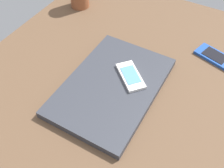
# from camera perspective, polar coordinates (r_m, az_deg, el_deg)

# --- Properties ---
(desk_surface) EXTENTS (1.20, 0.80, 0.03)m
(desk_surface) POSITION_cam_1_polar(r_m,az_deg,el_deg) (0.68, -3.90, -5.88)
(desk_surface) COLOR brown
(desk_surface) RESTS_ON ground
(laptop_closed) EXTENTS (0.35, 0.23, 0.02)m
(laptop_closed) POSITION_cam_1_polar(r_m,az_deg,el_deg) (0.70, 0.00, -0.52)
(laptop_closed) COLOR #33353D
(laptop_closed) RESTS_ON desk_surface
(cell_phone_on_laptop) EXTENTS (0.11, 0.11, 0.01)m
(cell_phone_on_laptop) POSITION_cam_1_polar(r_m,az_deg,el_deg) (0.71, 4.07, 1.78)
(cell_phone_on_laptop) COLOR silver
(cell_phone_on_laptop) RESTS_ON laptop_closed
(cell_phone_on_desk) EXTENTS (0.09, 0.12, 0.01)m
(cell_phone_on_desk) POSITION_cam_1_polar(r_m,az_deg,el_deg) (0.85, 21.50, 5.60)
(cell_phone_on_desk) COLOR #1E479E
(cell_phone_on_desk) RESTS_ON desk_surface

